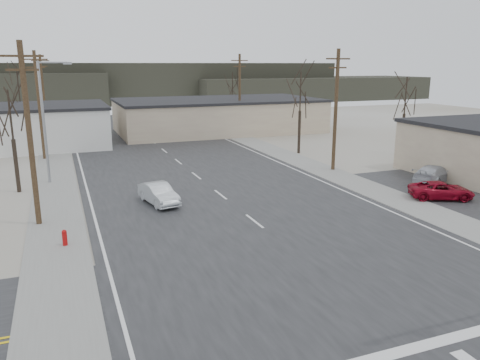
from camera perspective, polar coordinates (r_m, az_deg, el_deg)
The scene contains 25 objects.
ground at distance 20.35m, azimuth 10.80°, elevation -11.92°, with size 140.00×140.00×0.00m, color #B9B9B5.
main_road at distance 33.17m, azimuth -2.95°, elevation -1.39°, with size 18.00×110.00×0.05m, color black.
cross_road at distance 20.34m, azimuth 10.80°, elevation -11.87°, with size 90.00×10.00×0.04m, color black.
sidewalk_left at distance 36.47m, azimuth -21.56°, elevation -0.94°, with size 3.00×90.00×0.06m, color gray.
sidewalk_right at distance 41.87m, azimuth 8.74°, elevation 1.72°, with size 3.00×90.00×0.06m, color gray.
fire_hydrant at distance 24.84m, azimuth -20.59°, elevation -6.60°, with size 0.24×0.24×0.87m.
building_right_far at distance 63.01m, azimuth -2.66°, elevation 7.91°, with size 26.30×14.30×4.30m.
upole_left_b at distance 27.66m, azimuth -24.31°, elevation 5.31°, with size 2.20×0.30×10.00m.
upole_left_c at distance 47.55m, azimuth -23.28°, elevation 8.55°, with size 2.20×0.30×10.00m.
upole_left_d at distance 67.50m, azimuth -22.86°, elevation 9.87°, with size 2.20×0.30×10.00m.
upole_right_a at distance 39.87m, azimuth 11.60°, elevation 8.55°, with size 2.20×0.30×10.00m.
upole_right_b at distance 59.52m, azimuth -0.05°, elevation 10.53°, with size 2.20×0.30×10.00m.
streetlight_main at distance 37.58m, azimuth -22.57°, elevation 7.25°, with size 2.40×0.25×9.00m.
tree_left_near at distance 35.70m, azimuth -26.17°, elevation 6.82°, with size 3.30×3.30×7.35m.
tree_right_mid at distance 47.19m, azimuth 7.37°, elevation 10.38°, with size 3.74×3.74×8.33m.
tree_left_far at distance 61.57m, azimuth -25.40°, elevation 10.32°, with size 3.96×3.96×8.82m.
tree_right_far at distance 71.94m, azimuth -0.92°, elevation 11.41°, with size 3.52×3.52×7.84m.
tree_lot at distance 49.31m, azimuth 19.53°, elevation 9.44°, with size 3.52×3.52×7.84m.
hill_center at distance 114.24m, azimuth -8.78°, elevation 11.66°, with size 80.00×18.00×9.00m, color #333026.
hill_right at distance 121.42m, azimuth 8.55°, elevation 10.97°, with size 60.00×18.00×5.50m, color #333026.
sedan_crossing at distance 30.47m, azimuth -9.90°, elevation -1.65°, with size 1.39×3.98×1.31m, color #AFB5BA.
car_far_a at distance 60.02m, azimuth -12.69°, elevation 5.91°, with size 1.92×4.73×1.37m, color black.
car_far_b at distance 68.07m, azimuth -18.00°, elevation 6.43°, with size 1.46×3.62×1.23m, color black.
car_parked_red at distance 33.92m, azimuth 23.34°, elevation -1.17°, with size 1.91×4.14×1.15m, color maroon.
car_parked_silver at distance 38.38m, azimuth 22.54°, elevation 0.70°, with size 1.85×4.54×1.32m, color #B6BAC2.
Camera 1 is at (-9.98, -15.39, 8.80)m, focal length 35.00 mm.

